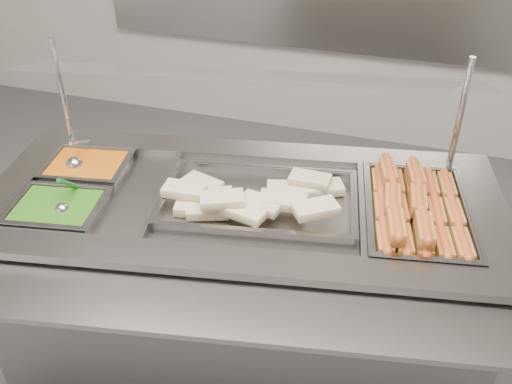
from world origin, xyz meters
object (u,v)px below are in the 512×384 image
(pan_hotdogs, at_px, (416,218))
(serving_spoon, at_px, (63,205))
(steam_counter, at_px, (244,287))
(sneeze_guard, at_px, (250,78))
(pan_wraps, at_px, (259,203))
(ladle, at_px, (75,164))

(pan_hotdogs, bearing_deg, serving_spoon, -162.74)
(steam_counter, height_order, sneeze_guard, sneeze_guard)
(sneeze_guard, height_order, pan_hotdogs, sneeze_guard)
(sneeze_guard, relative_size, pan_wraps, 2.26)
(steam_counter, height_order, pan_wraps, pan_wraps)
(steam_counter, xyz_separation_m, ladle, (-0.62, 0.00, 0.41))
(sneeze_guard, xyz_separation_m, ladle, (-0.59, -0.19, -0.32))
(steam_counter, xyz_separation_m, sneeze_guard, (-0.04, 0.19, 0.73))
(pan_hotdogs, xyz_separation_m, pan_wraps, (-0.50, -0.09, 0.01))
(pan_hotdogs, bearing_deg, ladle, -175.32)
(steam_counter, distance_m, pan_wraps, 0.38)
(steam_counter, relative_size, serving_spoon, 11.59)
(pan_hotdogs, xyz_separation_m, serving_spoon, (-1.07, -0.33, 0.05))
(sneeze_guard, xyz_separation_m, serving_spoon, (-0.48, -0.42, -0.32))
(sneeze_guard, bearing_deg, pan_wraps, -64.28)
(ladle, distance_m, serving_spoon, 0.26)
(sneeze_guard, distance_m, pan_hotdogs, 0.69)
(pan_wraps, relative_size, ladle, 3.76)
(pan_wraps, height_order, ladle, ladle)
(pan_wraps, xyz_separation_m, ladle, (-0.68, -0.01, 0.03))
(pan_wraps, bearing_deg, steam_counter, -169.63)
(sneeze_guard, bearing_deg, pan_hotdogs, -8.91)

